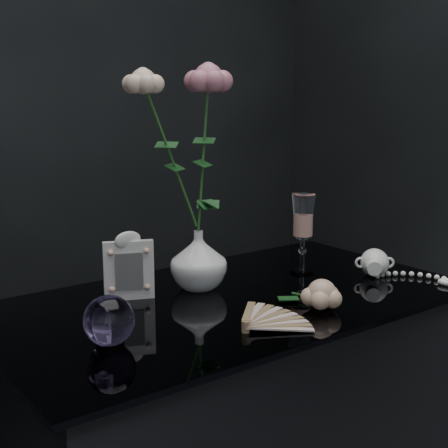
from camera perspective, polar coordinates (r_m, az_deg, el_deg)
vase at (r=1.42m, az=-2.33°, el=-3.30°), size 0.16×0.16×0.13m
wine_glass at (r=1.56m, az=7.21°, el=-0.87°), size 0.06×0.06×0.20m
picture_frame at (r=1.36m, az=-8.72°, el=-3.77°), size 0.14×0.12×0.15m
paperweight at (r=1.13m, az=-10.46°, el=-8.66°), size 0.11×0.11×0.09m
paper_fan at (r=1.18m, az=1.99°, el=-9.26°), size 0.29×0.24×0.03m
loose_rose at (r=1.31m, az=8.92°, el=-6.36°), size 0.15×0.19×0.06m
pearl_jar at (r=1.58m, az=13.61°, el=-3.34°), size 0.34×0.34×0.07m
roses at (r=1.36m, az=-3.55°, el=7.63°), size 0.24×0.11×0.42m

